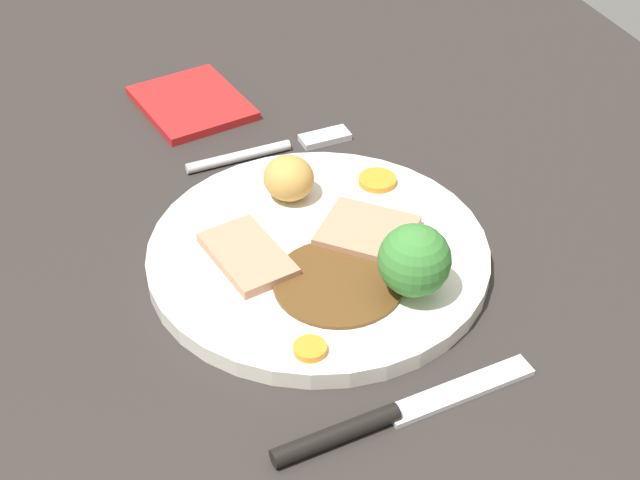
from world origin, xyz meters
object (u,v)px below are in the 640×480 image
object	(u,v)px
dinner_plate	(320,257)
roast_potato_left	(289,178)
fork	(275,148)
meat_slice_under	(367,231)
knife	(384,418)
meat_slice_main	(248,255)
carrot_coin_back	(310,349)
folded_napkin	(192,103)
broccoli_floret	(414,261)
carrot_coin_front	(377,180)

from	to	relation	value
dinner_plate	roast_potato_left	world-z (taller)	roast_potato_left
roast_potato_left	fork	distance (cm)	9.04
dinner_plate	meat_slice_under	distance (cm)	4.15
knife	fork	bearing A→B (deg)	78.90
meat_slice_under	fork	distance (cm)	15.55
meat_slice_main	meat_slice_under	distance (cm)	9.35
dinner_plate	meat_slice_under	xyz separation A→B (cm)	(-0.44, 3.97, 1.10)
dinner_plate	meat_slice_under	size ratio (longest dim) A/B	3.79
meat_slice_under	carrot_coin_back	size ratio (longest dim) A/B	3.05
roast_potato_left	folded_napkin	distance (cm)	19.17
dinner_plate	knife	bearing A→B (deg)	-5.72
carrot_coin_back	broccoli_floret	world-z (taller)	broccoli_floret
folded_napkin	dinner_plate	bearing A→B (deg)	7.43
meat_slice_under	roast_potato_left	world-z (taller)	roast_potato_left
fork	folded_napkin	world-z (taller)	fork
broccoli_floret	knife	world-z (taller)	broccoli_floret
meat_slice_under	broccoli_floret	world-z (taller)	broccoli_floret
folded_napkin	carrot_coin_back	bearing A→B (deg)	-1.39
broccoli_floret	dinner_plate	bearing A→B (deg)	-146.26
meat_slice_main	carrot_coin_front	world-z (taller)	meat_slice_main
dinner_plate	meat_slice_main	bearing A→B (deg)	-99.48
meat_slice_main	fork	xyz separation A→B (cm)	(-14.84, 6.97, -1.41)
dinner_plate	folded_napkin	world-z (taller)	dinner_plate
meat_slice_under	folded_napkin	bearing A→B (deg)	-163.91
roast_potato_left	carrot_coin_front	bearing A→B (deg)	83.90
meat_slice_main	folded_napkin	bearing A→B (deg)	175.47
carrot_coin_back	folded_napkin	size ratio (longest dim) A/B	0.20
carrot_coin_back	broccoli_floret	distance (cm)	9.55
carrot_coin_back	meat_slice_under	bearing A→B (deg)	140.49
carrot_coin_back	fork	distance (cm)	25.96
carrot_coin_front	folded_napkin	size ratio (longest dim) A/B	0.28
meat_slice_under	carrot_coin_front	size ratio (longest dim) A/B	2.17
dinner_plate	meat_slice_main	size ratio (longest dim) A/B	3.34
folded_napkin	meat_slice_under	bearing A→B (deg)	16.09
roast_potato_left	carrot_coin_front	world-z (taller)	roast_potato_left
roast_potato_left	knife	world-z (taller)	roast_potato_left
meat_slice_main	carrot_coin_back	size ratio (longest dim) A/B	3.46
carrot_coin_front	folded_napkin	world-z (taller)	carrot_coin_front
carrot_coin_front	meat_slice_under	bearing A→B (deg)	-29.87
roast_potato_left	fork	bearing A→B (deg)	169.64
dinner_plate	folded_napkin	distance (cm)	26.15
fork	folded_napkin	size ratio (longest dim) A/B	1.39
meat_slice_under	roast_potato_left	size ratio (longest dim) A/B	1.63
fork	folded_napkin	xyz separation A→B (cm)	(-10.19, -4.98, 0.01)
dinner_plate	broccoli_floret	xyz separation A→B (cm)	(6.66, 4.45, 3.69)
roast_potato_left	knife	size ratio (longest dim) A/B	0.22
dinner_plate	carrot_coin_back	xyz separation A→B (cm)	(9.52, -4.24, 0.96)
carrot_coin_back	fork	world-z (taller)	carrot_coin_back
roast_potato_left	broccoli_floret	distance (cm)	14.66
meat_slice_main	fork	bearing A→B (deg)	154.86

